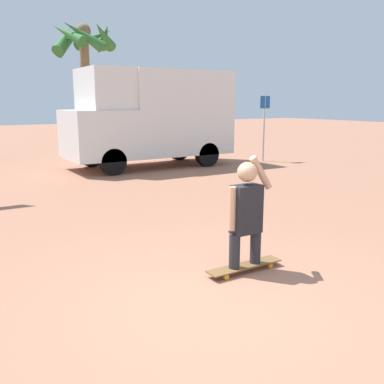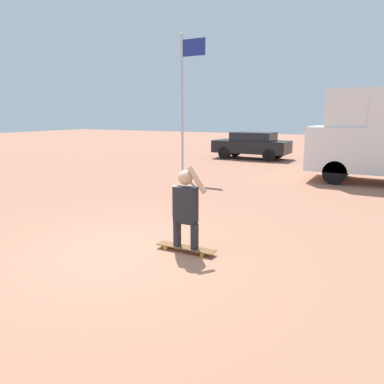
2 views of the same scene
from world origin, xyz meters
name	(u,v)px [view 1 (image 1 of 2)]	position (x,y,z in m)	size (l,w,h in m)	color
ground_plane	(216,307)	(0.00, 0.00, 0.00)	(80.00, 80.00, 0.00)	#A36B51
skateboard	(245,266)	(0.88, 0.61, 0.07)	(1.08, 0.22, 0.09)	brown
person_skateboarder	(246,209)	(0.88, 0.61, 0.84)	(0.66, 0.25, 1.42)	#28282D
camper_van	(152,115)	(4.05, 9.54, 1.71)	(5.48, 2.21, 3.17)	black
palm_tree_near_van	(84,46)	(4.70, 18.19, 4.85)	(3.37, 3.36, 6.06)	brown
street_sign	(264,120)	(8.10, 8.54, 1.52)	(0.44, 0.06, 2.36)	#B7B7BC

